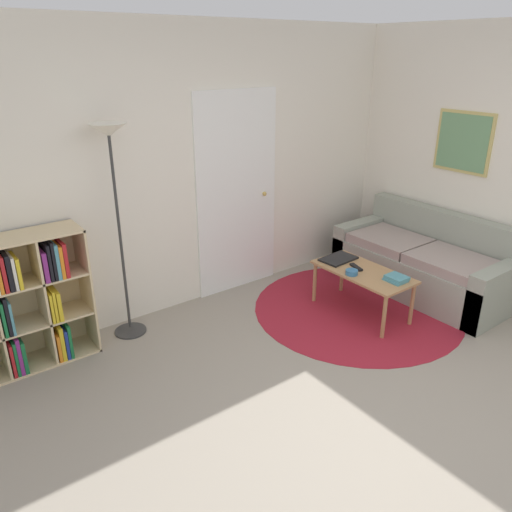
% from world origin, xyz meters
% --- Properties ---
extents(ground_plane, '(14.00, 14.00, 0.00)m').
position_xyz_m(ground_plane, '(0.00, 0.00, 0.00)').
color(ground_plane, gray).
extents(wall_back, '(7.70, 0.11, 2.60)m').
position_xyz_m(wall_back, '(0.02, 2.48, 1.29)').
color(wall_back, silver).
rests_on(wall_back, ground_plane).
extents(wall_right, '(0.08, 5.45, 2.60)m').
position_xyz_m(wall_right, '(2.37, 1.23, 1.30)').
color(wall_right, silver).
rests_on(wall_right, ground_plane).
extents(rug, '(1.99, 1.99, 0.01)m').
position_xyz_m(rug, '(1.08, 1.32, 0.00)').
color(rug, maroon).
rests_on(rug, ground_plane).
extents(bookshelf, '(1.06, 0.34, 1.08)m').
position_xyz_m(bookshelf, '(-1.74, 2.27, 0.54)').
color(bookshelf, beige).
rests_on(bookshelf, ground_plane).
extents(floor_lamp, '(0.29, 0.29, 1.83)m').
position_xyz_m(floor_lamp, '(-0.86, 2.25, 1.50)').
color(floor_lamp, '#333333').
rests_on(floor_lamp, ground_plane).
extents(couch, '(0.81, 1.79, 0.80)m').
position_xyz_m(couch, '(1.99, 1.22, 0.28)').
color(couch, gray).
rests_on(couch, ground_plane).
extents(coffee_table, '(0.47, 0.95, 0.44)m').
position_xyz_m(coffee_table, '(1.06, 1.26, 0.39)').
color(coffee_table, '#AD7F51').
rests_on(coffee_table, ground_plane).
extents(laptop, '(0.36, 0.25, 0.02)m').
position_xyz_m(laptop, '(1.06, 1.59, 0.45)').
color(laptop, black).
rests_on(laptop, coffee_table).
extents(bowl, '(0.11, 0.11, 0.04)m').
position_xyz_m(bowl, '(0.91, 1.27, 0.46)').
color(bowl, teal).
rests_on(bowl, coffee_table).
extents(book_stack_on_table, '(0.17, 0.18, 0.05)m').
position_xyz_m(book_stack_on_table, '(1.13, 0.94, 0.46)').
color(book_stack_on_table, teal).
rests_on(book_stack_on_table, coffee_table).
extents(remote, '(0.09, 0.17, 0.02)m').
position_xyz_m(remote, '(1.05, 1.34, 0.45)').
color(remote, black).
rests_on(remote, coffee_table).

